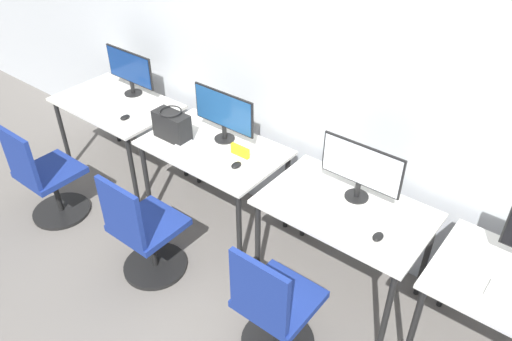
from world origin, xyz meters
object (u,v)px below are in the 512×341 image
at_px(office_chair_left, 144,235).
at_px(mouse_right, 378,237).
at_px(handbag, 172,125).
at_px(mouse_far_left, 125,117).
at_px(keyboard_right, 337,215).
at_px(mouse_left, 236,165).
at_px(office_chair_right, 274,311).
at_px(monitor_far_left, 130,70).
at_px(keyboard_far_left, 105,106).
at_px(office_chair_far_left, 46,181).
at_px(monitor_right, 361,168).
at_px(monitor_left, 224,113).
at_px(keyboard_left, 203,152).

xyz_separation_m(office_chair_left, mouse_right, (1.47, 0.61, 0.39)).
height_order(mouse_right, handbag, handbag).
relative_size(mouse_far_left, keyboard_right, 0.20).
distance_m(mouse_left, office_chair_right, 1.09).
relative_size(monitor_far_left, keyboard_far_left, 1.24).
bearing_deg(mouse_right, handbag, 178.84).
xyz_separation_m(keyboard_far_left, office_chair_far_left, (0.04, -0.70, -0.39)).
bearing_deg(monitor_right, handbag, -170.89).
distance_m(keyboard_far_left, office_chair_far_left, 0.80).
relative_size(keyboard_far_left, mouse_right, 5.05).
bearing_deg(monitor_left, monitor_far_left, 176.54).
height_order(office_chair_left, mouse_right, office_chair_left).
relative_size(monitor_left, office_chair_right, 0.63).
distance_m(mouse_far_left, monitor_left, 0.93).
bearing_deg(keyboard_right, mouse_left, 178.50).
distance_m(keyboard_far_left, keyboard_left, 1.16).
bearing_deg(keyboard_right, handbag, 179.43).
bearing_deg(monitor_right, mouse_far_left, -172.16).
xyz_separation_m(keyboard_left, mouse_right, (1.46, -0.02, 0.01)).
height_order(monitor_far_left, handbag, monitor_far_left).
height_order(keyboard_far_left, office_chair_left, office_chair_left).
bearing_deg(monitor_far_left, office_chair_far_left, -87.83).
relative_size(keyboard_left, office_chair_left, 0.51).
bearing_deg(keyboard_right, office_chair_left, -151.59).
distance_m(monitor_far_left, keyboard_far_left, 0.39).
bearing_deg(handbag, office_chair_right, -22.81).
bearing_deg(office_chair_left, keyboard_right, 28.41).
bearing_deg(handbag, keyboard_left, -2.38).
distance_m(monitor_left, handbag, 0.42).
xyz_separation_m(monitor_far_left, keyboard_left, (1.16, -0.32, -0.22)).
distance_m(keyboard_far_left, handbag, 0.84).
height_order(monitor_far_left, mouse_far_left, monitor_far_left).
height_order(keyboard_left, office_chair_right, office_chair_right).
bearing_deg(keyboard_far_left, office_chair_right, -14.61).
distance_m(office_chair_far_left, monitor_right, 2.55).
bearing_deg(keyboard_left, monitor_left, 90.00).
height_order(monitor_far_left, monitor_left, same).
bearing_deg(office_chair_left, office_chair_far_left, -176.63).
height_order(monitor_far_left, mouse_left, monitor_far_left).
relative_size(keyboard_far_left, office_chair_right, 0.51).
distance_m(keyboard_left, handbag, 0.34).
distance_m(mouse_left, mouse_right, 1.15).
distance_m(mouse_left, handbag, 0.65).
relative_size(mouse_left, monitor_right, 0.16).
xyz_separation_m(keyboard_far_left, office_chair_left, (1.16, -0.63, -0.39)).
bearing_deg(mouse_left, keyboard_right, -1.50).
distance_m(mouse_right, handbag, 1.79).
relative_size(mouse_left, handbag, 0.30).
relative_size(monitor_right, keyboard_right, 1.24).
bearing_deg(handbag, office_chair_left, -63.65).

